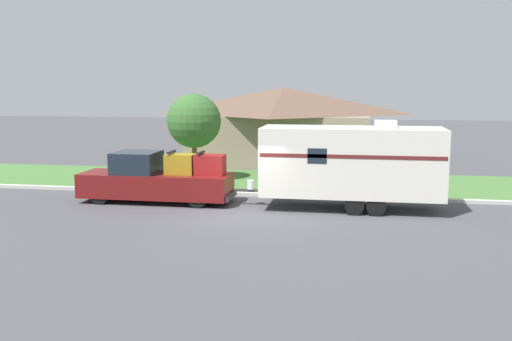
# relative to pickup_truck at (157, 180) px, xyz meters

# --- Properties ---
(ground_plane) EXTENTS (120.00, 120.00, 0.00)m
(ground_plane) POSITION_rel_pickup_truck_xyz_m (4.04, -1.82, -0.92)
(ground_plane) COLOR #47474C
(curb_strip) EXTENTS (80.00, 0.30, 0.14)m
(curb_strip) POSITION_rel_pickup_truck_xyz_m (4.04, 1.93, -0.85)
(curb_strip) COLOR beige
(curb_strip) RESTS_ON ground_plane
(lawn_strip) EXTENTS (80.00, 7.00, 0.03)m
(lawn_strip) POSITION_rel_pickup_truck_xyz_m (4.04, 5.58, -0.90)
(lawn_strip) COLOR #477538
(lawn_strip) RESTS_ON ground_plane
(house_across_street) EXTENTS (11.22, 8.58, 4.56)m
(house_across_street) POSITION_rel_pickup_truck_xyz_m (3.48, 13.21, 1.44)
(house_across_street) COLOR gray
(house_across_street) RESTS_ON ground_plane
(pickup_truck) EXTENTS (6.22, 1.91, 2.10)m
(pickup_truck) POSITION_rel_pickup_truck_xyz_m (0.00, 0.00, 0.00)
(pickup_truck) COLOR black
(pickup_truck) RESTS_ON ground_plane
(travel_trailer) EXTENTS (7.90, 2.34, 3.41)m
(travel_trailer) POSITION_rel_pickup_truck_xyz_m (7.77, -0.00, 0.91)
(travel_trailer) COLOR black
(travel_trailer) RESTS_ON ground_plane
(mailbox) EXTENTS (0.48, 0.20, 1.40)m
(mailbox) POSITION_rel_pickup_truck_xyz_m (7.77, 2.80, 0.15)
(mailbox) COLOR brown
(mailbox) RESTS_ON ground_plane
(tree_in_yard) EXTENTS (2.67, 2.67, 4.30)m
(tree_in_yard) POSITION_rel_pickup_truck_xyz_m (0.06, 5.39, 2.03)
(tree_in_yard) COLOR brown
(tree_in_yard) RESTS_ON ground_plane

